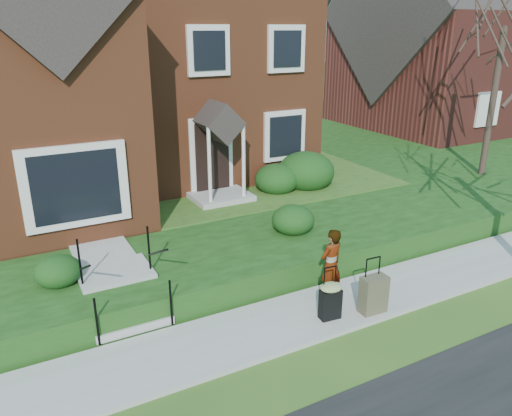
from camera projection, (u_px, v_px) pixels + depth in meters
ground at (283, 324)px, 9.24m from camera, size 120.00×120.00×0.00m
sidewalk at (283, 323)px, 9.22m from camera, size 60.00×1.60×0.08m
terrace at (228, 157)px, 19.94m from camera, size 44.00×20.00×0.60m
walkway at (88, 227)px, 12.05m from camera, size 1.20×6.00×0.06m
main_house at (119, 24)px, 15.30m from camera, size 10.40×10.20×9.40m
neighbour_house at (454, 26)px, 23.66m from camera, size 9.40×8.00×9.20m
front_steps at (121, 290)px, 9.49m from camera, size 1.40×2.02×1.50m
foundation_shrubs at (229, 188)px, 13.50m from camera, size 9.97×4.19×1.20m
woman at (331, 265)px, 9.72m from camera, size 0.60×0.46×1.48m
suitcase_black at (330, 299)px, 9.16m from camera, size 0.46×0.39×1.04m
suitcase_olive at (373, 294)px, 9.38m from camera, size 0.52×0.31×1.10m
tree_gap at (507, 10)px, 14.81m from camera, size 5.06×5.06×7.23m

